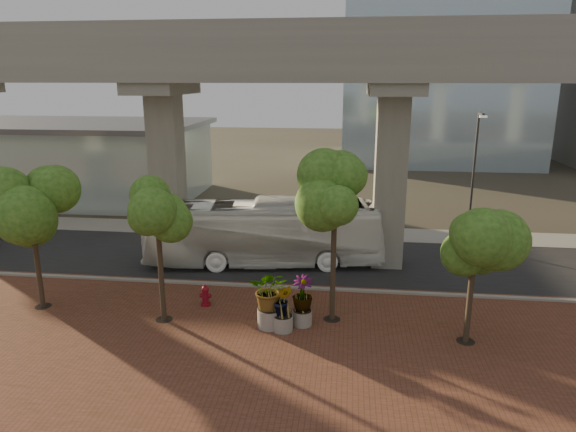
# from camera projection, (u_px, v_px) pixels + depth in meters

# --- Properties ---
(ground) EXTENTS (160.00, 160.00, 0.00)m
(ground) POSITION_uv_depth(u_px,v_px,m) (271.00, 273.00, 26.71)
(ground) COLOR #373228
(ground) RESTS_ON ground
(brick_plaza) EXTENTS (70.00, 13.00, 0.06)m
(brick_plaza) POSITION_uv_depth(u_px,v_px,m) (239.00, 351.00, 19.03)
(brick_plaza) COLOR brown
(brick_plaza) RESTS_ON ground
(asphalt_road) EXTENTS (90.00, 8.00, 0.04)m
(asphalt_road) POSITION_uv_depth(u_px,v_px,m) (277.00, 260.00, 28.62)
(asphalt_road) COLOR black
(asphalt_road) RESTS_ON ground
(curb_strip) EXTENTS (70.00, 0.25, 0.16)m
(curb_strip) POSITION_uv_depth(u_px,v_px,m) (265.00, 287.00, 24.77)
(curb_strip) COLOR gray
(curb_strip) RESTS_ON ground
(far_sidewalk) EXTENTS (90.00, 3.00, 0.06)m
(far_sidewalk) POSITION_uv_depth(u_px,v_px,m) (288.00, 231.00, 33.89)
(far_sidewalk) COLOR gray
(far_sidewalk) RESTS_ON ground
(transit_viaduct) EXTENTS (72.00, 5.60, 12.40)m
(transit_viaduct) POSITION_uv_depth(u_px,v_px,m) (276.00, 128.00, 26.73)
(transit_viaduct) COLOR gray
(transit_viaduct) RESTS_ON ground
(station_pavilion) EXTENTS (23.00, 13.00, 6.30)m
(station_pavilion) POSITION_uv_depth(u_px,v_px,m) (66.00, 159.00, 43.51)
(station_pavilion) COLOR #A7BCBF
(station_pavilion) RESTS_ON ground
(transit_bus) EXTENTS (12.92, 4.56, 3.52)m
(transit_bus) POSITION_uv_depth(u_px,v_px,m) (264.00, 233.00, 27.59)
(transit_bus) COLOR white
(transit_bus) RESTS_ON ground
(fire_hydrant) EXTENTS (0.48, 0.44, 0.97)m
(fire_hydrant) POSITION_uv_depth(u_px,v_px,m) (205.00, 295.00, 22.67)
(fire_hydrant) COLOR maroon
(fire_hydrant) RESTS_ON ground
(planter_front) EXTENTS (2.23, 2.23, 2.46)m
(planter_front) POSITION_uv_depth(u_px,v_px,m) (270.00, 292.00, 20.45)
(planter_front) COLOR #A19D91
(planter_front) RESTS_ON ground
(planter_right) EXTENTS (1.96, 1.96, 2.10)m
(planter_right) POSITION_uv_depth(u_px,v_px,m) (302.00, 296.00, 20.68)
(planter_right) COLOR #ABA39B
(planter_right) RESTS_ON ground
(planter_left) EXTENTS (1.79, 1.79, 1.97)m
(planter_left) POSITION_uv_depth(u_px,v_px,m) (283.00, 303.00, 20.23)
(planter_left) COLOR #A39E93
(planter_left) RESTS_ON ground
(street_tree_far_west) EXTENTS (4.04, 4.04, 6.22)m
(street_tree_far_west) POSITION_uv_depth(u_px,v_px,m) (30.00, 211.00, 21.54)
(street_tree_far_west) COLOR #453827
(street_tree_far_west) RESTS_ON ground
(street_tree_near_west) EXTENTS (3.08, 3.08, 5.97)m
(street_tree_near_west) POSITION_uv_depth(u_px,v_px,m) (157.00, 215.00, 20.26)
(street_tree_near_west) COLOR #453827
(street_tree_near_west) RESTS_ON ground
(street_tree_near_east) EXTENTS (3.71, 3.71, 7.00)m
(street_tree_near_east) POSITION_uv_depth(u_px,v_px,m) (335.00, 196.00, 20.10)
(street_tree_near_east) COLOR #453827
(street_tree_near_east) RESTS_ON ground
(street_tree_far_east) EXTENTS (3.48, 3.48, 5.63)m
(street_tree_far_east) POSITION_uv_depth(u_px,v_px,m) (475.00, 241.00, 18.62)
(street_tree_far_east) COLOR #453827
(street_tree_far_east) RESTS_ON ground
(streetlamp_west) EXTENTS (0.39, 1.14, 7.85)m
(streetlamp_west) POSITION_uv_depth(u_px,v_px,m) (169.00, 161.00, 33.49)
(streetlamp_west) COLOR #2F2F34
(streetlamp_west) RESTS_ON ground
(streetlamp_east) EXTENTS (0.39, 1.15, 7.92)m
(streetlamp_east) POSITION_uv_depth(u_px,v_px,m) (474.00, 171.00, 29.64)
(streetlamp_east) COLOR #2E2F33
(streetlamp_east) RESTS_ON ground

